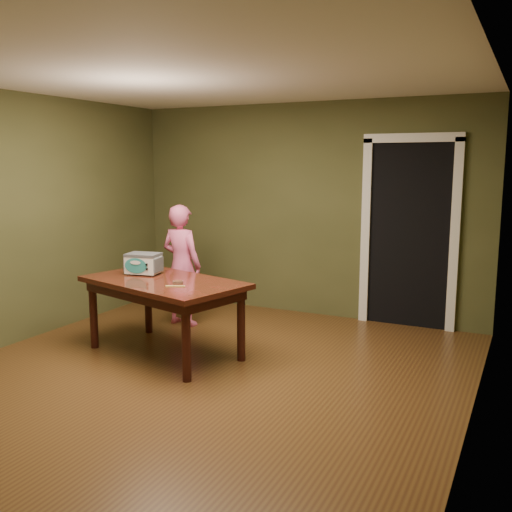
# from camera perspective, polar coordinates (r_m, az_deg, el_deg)

# --- Properties ---
(floor) EXTENTS (5.00, 5.00, 0.00)m
(floor) POSITION_cam_1_polar(r_m,az_deg,el_deg) (5.18, -5.85, -12.01)
(floor) COLOR brown
(floor) RESTS_ON ground
(room_shell) EXTENTS (4.52, 5.02, 2.61)m
(room_shell) POSITION_cam_1_polar(r_m,az_deg,el_deg) (4.82, -6.19, 7.23)
(room_shell) COLOR #4D4E2A
(room_shell) RESTS_ON ground
(doorway) EXTENTS (1.10, 0.66, 2.25)m
(doorway) POSITION_cam_1_polar(r_m,az_deg,el_deg) (7.02, 15.53, 2.26)
(doorway) COLOR black
(doorway) RESTS_ON ground
(dining_table) EXTENTS (1.78, 1.28, 0.75)m
(dining_table) POSITION_cam_1_polar(r_m,az_deg,el_deg) (5.65, -9.19, -3.36)
(dining_table) COLOR #35170C
(dining_table) RESTS_ON floor
(toy_oven) EXTENTS (0.38, 0.29, 0.22)m
(toy_oven) POSITION_cam_1_polar(r_m,az_deg,el_deg) (5.93, -11.19, -0.67)
(toy_oven) COLOR #4C4F54
(toy_oven) RESTS_ON dining_table
(baking_pan) EXTENTS (0.10, 0.10, 0.02)m
(baking_pan) POSITION_cam_1_polar(r_m,az_deg,el_deg) (5.46, -7.81, -2.57)
(baking_pan) COLOR silver
(baking_pan) RESTS_ON dining_table
(spatula) EXTENTS (0.18, 0.09, 0.01)m
(spatula) POSITION_cam_1_polar(r_m,az_deg,el_deg) (5.31, -8.06, -3.00)
(spatula) COLOR #D3BD5B
(spatula) RESTS_ON dining_table
(child) EXTENTS (0.54, 0.38, 1.41)m
(child) POSITION_cam_1_polar(r_m,az_deg,el_deg) (6.66, -7.45, -0.92)
(child) COLOR #E85F90
(child) RESTS_ON floor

